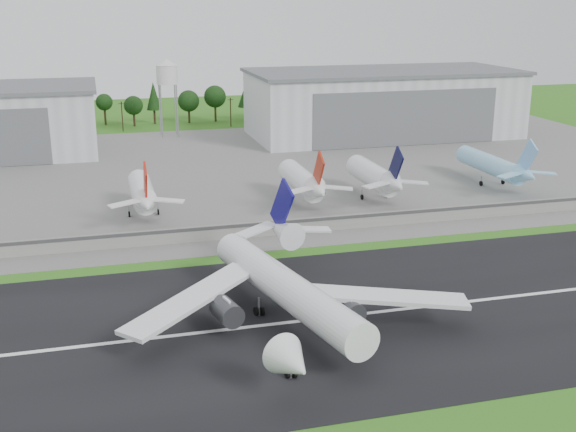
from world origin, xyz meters
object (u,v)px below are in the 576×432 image
object	(u,v)px
parked_jet_red_a	(143,193)
parked_jet_navy	(377,177)
main_airliner	(287,297)
parked_jet_skyblue	(496,166)
parked_jet_red_b	(305,182)

from	to	relation	value
parked_jet_red_a	parked_jet_navy	size ratio (longest dim) A/B	1.00
main_airliner	parked_jet_red_a	distance (m)	69.33
parked_jet_red_a	parked_jet_skyblue	xyz separation A→B (m)	(98.21, 4.99, -0.13)
parked_jet_red_a	parked_jet_navy	distance (m)	60.36
parked_jet_red_b	parked_jet_skyblue	xyz separation A→B (m)	(57.63, 4.96, -0.33)
parked_jet_red_a	parked_jet_skyblue	size ratio (longest dim) A/B	0.84
parked_jet_red_b	parked_jet_navy	size ratio (longest dim) A/B	1.00
main_airliner	parked_jet_navy	bearing A→B (deg)	-135.43
parked_jet_red_a	parked_jet_red_b	xyz separation A→B (m)	(40.59, 0.03, 0.21)
main_airliner	parked_jet_skyblue	size ratio (longest dim) A/B	1.58
parked_jet_red_b	parked_jet_navy	xyz separation A→B (m)	(19.77, 0.01, 0.07)
parked_jet_navy	parked_jet_skyblue	size ratio (longest dim) A/B	0.84
parked_jet_navy	parked_jet_red_b	bearing A→B (deg)	-179.97
parked_jet_red_a	parked_jet_navy	xyz separation A→B (m)	(60.36, 0.04, 0.28)
main_airliner	parked_jet_skyblue	xyz separation A→B (m)	(80.34, 71.96, 1.08)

